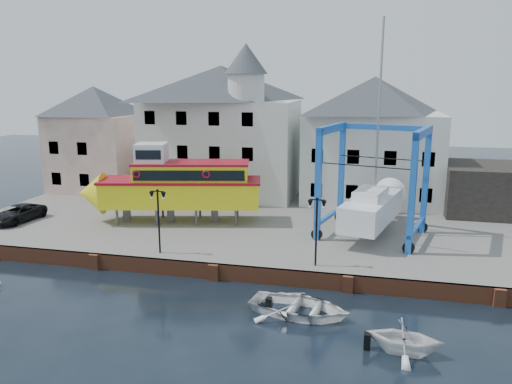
# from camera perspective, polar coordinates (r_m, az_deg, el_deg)

# --- Properties ---
(ground) EXTENTS (140.00, 140.00, 0.00)m
(ground) POSITION_cam_1_polar(r_m,az_deg,el_deg) (30.86, -4.82, -9.97)
(ground) COLOR black
(ground) RESTS_ON ground
(hardstanding) EXTENTS (44.00, 22.00, 1.00)m
(hardstanding) POSITION_cam_1_polar(r_m,az_deg,el_deg) (40.71, -0.10, -3.55)
(hardstanding) COLOR #615C53
(hardstanding) RESTS_ON ground
(quay_wall) EXTENTS (44.00, 0.47, 1.00)m
(quay_wall) POSITION_cam_1_polar(r_m,az_deg,el_deg) (30.76, -4.78, -9.03)
(quay_wall) COLOR brown
(quay_wall) RESTS_ON ground
(building_pink) EXTENTS (8.00, 7.00, 10.30)m
(building_pink) POSITION_cam_1_polar(r_m,az_deg,el_deg) (52.80, -17.77, 5.83)
(building_pink) COLOR tan
(building_pink) RESTS_ON hardstanding
(building_white_main) EXTENTS (14.00, 8.30, 14.00)m
(building_white_main) POSITION_cam_1_polar(r_m,az_deg,el_deg) (47.72, -3.81, 7.19)
(building_white_main) COLOR silver
(building_white_main) RESTS_ON hardstanding
(building_white_right) EXTENTS (12.00, 8.00, 11.20)m
(building_white_right) POSITION_cam_1_polar(r_m,az_deg,el_deg) (46.38, 13.15, 5.80)
(building_white_right) COLOR silver
(building_white_right) RESTS_ON hardstanding
(shed_dark) EXTENTS (8.00, 7.00, 4.00)m
(shed_dark) POSITION_cam_1_polar(r_m,az_deg,el_deg) (46.08, 25.44, 0.33)
(shed_dark) COLOR black
(shed_dark) RESTS_ON hardstanding
(lamp_post_left) EXTENTS (1.12, 0.32, 4.20)m
(lamp_post_left) POSITION_cam_1_polar(r_m,az_deg,el_deg) (32.01, -11.13, -1.46)
(lamp_post_left) COLOR black
(lamp_post_left) RESTS_ON hardstanding
(lamp_post_right) EXTENTS (1.12, 0.32, 4.20)m
(lamp_post_right) POSITION_cam_1_polar(r_m,az_deg,el_deg) (29.44, 6.96, -2.55)
(lamp_post_right) COLOR black
(lamp_post_right) RESTS_ON hardstanding
(tour_boat) EXTENTS (14.54, 6.34, 6.16)m
(tour_boat) POSITION_cam_1_polar(r_m,az_deg,el_deg) (39.26, -9.79, 0.78)
(tour_boat) COLOR #59595E
(tour_boat) RESTS_ON hardstanding
(travel_lift) EXTENTS (8.11, 10.23, 14.98)m
(travel_lift) POSITION_cam_1_polar(r_m,az_deg,el_deg) (36.80, 13.49, -0.83)
(travel_lift) COLOR blue
(travel_lift) RESTS_ON hardstanding
(van) EXTENTS (2.64, 4.86, 1.29)m
(van) POSITION_cam_1_polar(r_m,az_deg,el_deg) (43.39, -25.60, -2.23)
(van) COLOR black
(van) RESTS_ON hardstanding
(motorboat_b) EXTENTS (5.78, 4.56, 1.08)m
(motorboat_b) POSITION_cam_1_polar(r_m,az_deg,el_deg) (26.65, 4.96, -13.77)
(motorboat_b) COLOR white
(motorboat_b) RESTS_ON ground
(motorboat_c) EXTENTS (3.60, 3.21, 1.73)m
(motorboat_c) POSITION_cam_1_polar(r_m,az_deg,el_deg) (24.17, 16.51, -17.23)
(motorboat_c) COLOR white
(motorboat_c) RESTS_ON ground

